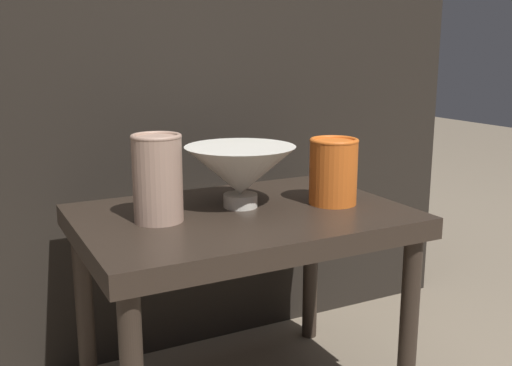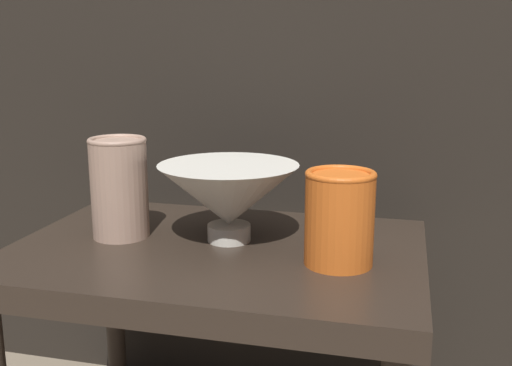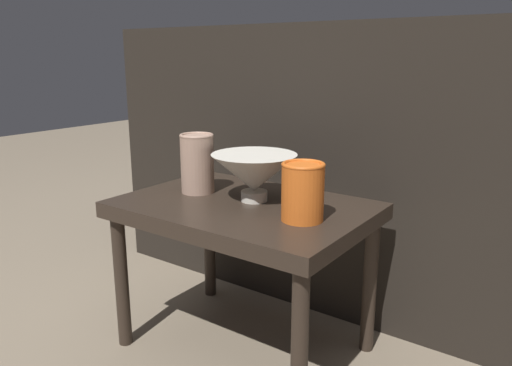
{
  "view_description": "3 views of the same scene",
  "coord_description": "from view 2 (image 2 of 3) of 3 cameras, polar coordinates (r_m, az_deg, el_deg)",
  "views": [
    {
      "loc": [
        -0.48,
        -0.99,
        0.71
      ],
      "look_at": [
        0.04,
        0.01,
        0.45
      ],
      "focal_mm": 42.0,
      "sensor_mm": 36.0,
      "label": 1
    },
    {
      "loc": [
        0.27,
        -0.82,
        0.7
      ],
      "look_at": [
        0.05,
        0.05,
        0.49
      ],
      "focal_mm": 42.0,
      "sensor_mm": 36.0,
      "label": 2
    },
    {
      "loc": [
        0.72,
        -0.96,
        0.77
      ],
      "look_at": [
        0.03,
        0.01,
        0.46
      ],
      "focal_mm": 35.0,
      "sensor_mm": 36.0,
      "label": 3
    }
  ],
  "objects": [
    {
      "name": "table",
      "position": [
        0.93,
        -3.73,
        -8.95
      ],
      "size": [
        0.62,
        0.43,
        0.4
      ],
      "color": "#2D231C",
      "rests_on": "ground_plane"
    },
    {
      "name": "vase_colorful_right",
      "position": [
        0.83,
        7.96,
        -3.18
      ],
      "size": [
        0.1,
        0.1,
        0.13
      ],
      "color": "orange",
      "rests_on": "table"
    },
    {
      "name": "vase_textured_left",
      "position": [
        0.96,
        -12.89,
        -0.31
      ],
      "size": [
        0.09,
        0.09,
        0.16
      ],
      "color": "tan",
      "rests_on": "table"
    },
    {
      "name": "couch_backdrop",
      "position": [
        1.4,
        2.8,
        1.62
      ],
      "size": [
        1.49,
        0.5,
        0.85
      ],
      "color": "black",
      "rests_on": "ground_plane"
    },
    {
      "name": "bowl",
      "position": [
        0.92,
        -2.62,
        -1.22
      ],
      "size": [
        0.22,
        0.22,
        0.12
      ],
      "color": "silver",
      "rests_on": "table"
    }
  ]
}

